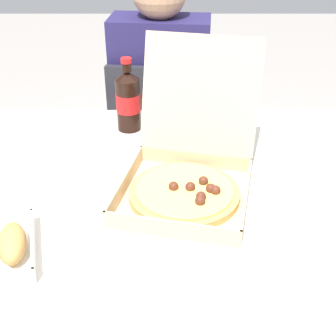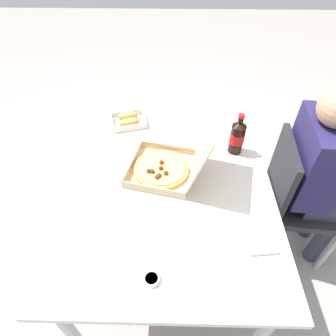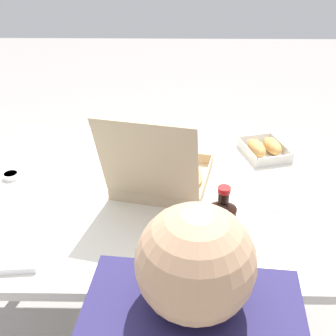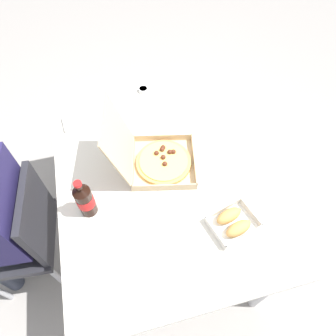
{
  "view_description": "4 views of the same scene",
  "coord_description": "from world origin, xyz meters",
  "px_view_note": "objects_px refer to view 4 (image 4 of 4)",
  "views": [
    {
      "loc": [
        -0.04,
        -0.92,
        1.36
      ],
      "look_at": [
        -0.04,
        0.01,
        0.78
      ],
      "focal_mm": 48.35,
      "sensor_mm": 36.0,
      "label": 1
    },
    {
      "loc": [
        0.97,
        0.02,
        1.72
      ],
      "look_at": [
        -0.0,
        -0.0,
        0.74
      ],
      "focal_mm": 30.72,
      "sensor_mm": 36.0,
      "label": 2
    },
    {
      "loc": [
        -0.03,
        1.2,
        1.51
      ],
      "look_at": [
        -0.01,
        -0.03,
        0.78
      ],
      "focal_mm": 45.03,
      "sensor_mm": 36.0,
      "label": 3
    },
    {
      "loc": [
        -0.82,
        0.16,
        1.9
      ],
      "look_at": [
        -0.04,
        -0.04,
        0.74
      ],
      "focal_mm": 31.97,
      "sensor_mm": 36.0,
      "label": 4
    }
  ],
  "objects_px": {
    "pizza_box_open": "(156,158)",
    "paper_menu": "(162,233)",
    "dipping_sauce_cup": "(143,89)",
    "cola_bottle": "(85,200)",
    "chair": "(24,234)",
    "bread_side_box": "(233,223)",
    "napkin_pile": "(74,122)"
  },
  "relations": [
    {
      "from": "pizza_box_open",
      "to": "paper_menu",
      "type": "relative_size",
      "value": 2.13
    },
    {
      "from": "dipping_sauce_cup",
      "to": "cola_bottle",
      "type": "bearing_deg",
      "value": 150.89
    },
    {
      "from": "pizza_box_open",
      "to": "paper_menu",
      "type": "height_order",
      "value": "pizza_box_open"
    },
    {
      "from": "paper_menu",
      "to": "dipping_sauce_cup",
      "type": "distance_m",
      "value": 0.89
    },
    {
      "from": "paper_menu",
      "to": "pizza_box_open",
      "type": "bearing_deg",
      "value": -14.14
    },
    {
      "from": "chair",
      "to": "bread_side_box",
      "type": "height_order",
      "value": "chair"
    },
    {
      "from": "paper_menu",
      "to": "dipping_sauce_cup",
      "type": "xyz_separation_m",
      "value": [
        0.88,
        -0.11,
        0.01
      ]
    },
    {
      "from": "chair",
      "to": "bread_side_box",
      "type": "relative_size",
      "value": 3.73
    },
    {
      "from": "bread_side_box",
      "to": "dipping_sauce_cup",
      "type": "relative_size",
      "value": 3.97
    },
    {
      "from": "cola_bottle",
      "to": "napkin_pile",
      "type": "xyz_separation_m",
      "value": [
        0.54,
        0.02,
        -0.08
      ]
    },
    {
      "from": "chair",
      "to": "pizza_box_open",
      "type": "height_order",
      "value": "pizza_box_open"
    },
    {
      "from": "cola_bottle",
      "to": "napkin_pile",
      "type": "relative_size",
      "value": 2.04
    },
    {
      "from": "pizza_box_open",
      "to": "dipping_sauce_cup",
      "type": "xyz_separation_m",
      "value": [
        0.53,
        -0.05,
        -0.04
      ]
    },
    {
      "from": "pizza_box_open",
      "to": "bread_side_box",
      "type": "distance_m",
      "value": 0.46
    },
    {
      "from": "dipping_sauce_cup",
      "to": "bread_side_box",
      "type": "bearing_deg",
      "value": -168.42
    },
    {
      "from": "bread_side_box",
      "to": "cola_bottle",
      "type": "height_order",
      "value": "cola_bottle"
    },
    {
      "from": "bread_side_box",
      "to": "paper_menu",
      "type": "relative_size",
      "value": 1.06
    },
    {
      "from": "bread_side_box",
      "to": "napkin_pile",
      "type": "relative_size",
      "value": 2.02
    },
    {
      "from": "chair",
      "to": "bread_side_box",
      "type": "bearing_deg",
      "value": -108.31
    },
    {
      "from": "bread_side_box",
      "to": "napkin_pile",
      "type": "distance_m",
      "value": 0.97
    },
    {
      "from": "cola_bottle",
      "to": "paper_menu",
      "type": "bearing_deg",
      "value": -123.67
    },
    {
      "from": "paper_menu",
      "to": "chair",
      "type": "bearing_deg",
      "value": 62.97
    },
    {
      "from": "cola_bottle",
      "to": "dipping_sauce_cup",
      "type": "distance_m",
      "value": 0.8
    },
    {
      "from": "cola_bottle",
      "to": "bread_side_box",
      "type": "bearing_deg",
      "value": -111.27
    },
    {
      "from": "napkin_pile",
      "to": "chair",
      "type": "bearing_deg",
      "value": 141.98
    },
    {
      "from": "cola_bottle",
      "to": "napkin_pile",
      "type": "height_order",
      "value": "cola_bottle"
    },
    {
      "from": "cola_bottle",
      "to": "dipping_sauce_cup",
      "type": "height_order",
      "value": "cola_bottle"
    },
    {
      "from": "bread_side_box",
      "to": "napkin_pile",
      "type": "bearing_deg",
      "value": 38.23
    },
    {
      "from": "dipping_sauce_cup",
      "to": "chair",
      "type": "bearing_deg",
      "value": 128.58
    },
    {
      "from": "chair",
      "to": "cola_bottle",
      "type": "relative_size",
      "value": 3.71
    },
    {
      "from": "paper_menu",
      "to": "napkin_pile",
      "type": "xyz_separation_m",
      "value": [
        0.72,
        0.3,
        0.01
      ]
    },
    {
      "from": "pizza_box_open",
      "to": "cola_bottle",
      "type": "height_order",
      "value": "pizza_box_open"
    }
  ]
}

